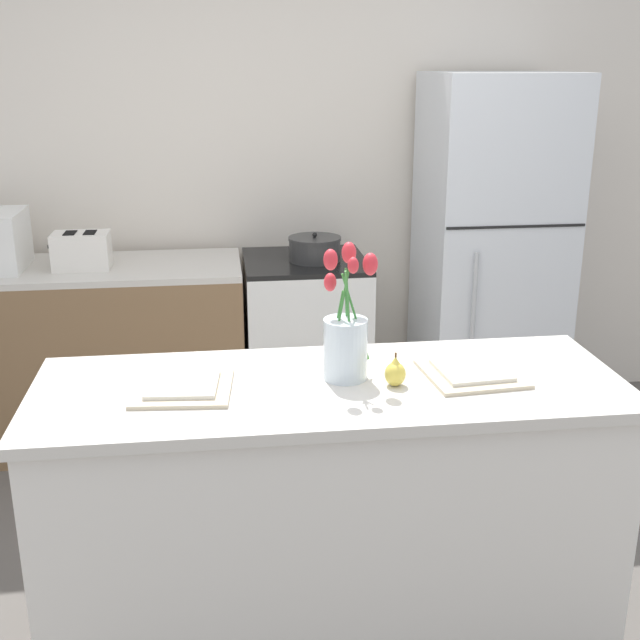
{
  "coord_description": "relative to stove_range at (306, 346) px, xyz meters",
  "views": [
    {
      "loc": [
        -0.32,
        -2.23,
        1.85
      ],
      "look_at": [
        0.0,
        0.25,
        1.03
      ],
      "focal_mm": 45.0,
      "sensor_mm": 36.0,
      "label": 1
    }
  ],
  "objects": [
    {
      "name": "plate_setting_right",
      "position": [
        0.34,
        -1.6,
        0.47
      ],
      "size": [
        0.31,
        0.31,
        0.02
      ],
      "color": "beige",
      "rests_on": "kitchen_island"
    },
    {
      "name": "cooking_pot",
      "position": [
        0.04,
        -0.03,
        0.51
      ],
      "size": [
        0.26,
        0.26,
        0.14
      ],
      "color": "#2D2D2D",
      "rests_on": "stove_range"
    },
    {
      "name": "stove_range",
      "position": [
        0.0,
        0.0,
        0.0
      ],
      "size": [
        0.6,
        0.61,
        0.91
      ],
      "color": "silver",
      "rests_on": "ground_plane"
    },
    {
      "name": "pear_figurine",
      "position": [
        0.09,
        -1.64,
        0.5
      ],
      "size": [
        0.06,
        0.06,
        0.1
      ],
      "color": "#E5CC4C",
      "rests_on": "kitchen_island"
    },
    {
      "name": "toaster",
      "position": [
        -1.06,
        -0.04,
        0.54
      ],
      "size": [
        0.28,
        0.18,
        0.17
      ],
      "color": "silver",
      "rests_on": "back_counter"
    },
    {
      "name": "kitchen_island",
      "position": [
        -0.1,
        -1.6,
        0.0
      ],
      "size": [
        1.8,
        0.66,
        0.91
      ],
      "color": "silver",
      "rests_on": "ground_plane"
    },
    {
      "name": "flower_vase",
      "position": [
        -0.05,
        -1.56,
        0.59
      ],
      "size": [
        0.17,
        0.19,
        0.41
      ],
      "color": "silver",
      "rests_on": "kitchen_island"
    },
    {
      "name": "plate_setting_left",
      "position": [
        -0.54,
        -1.6,
        0.47
      ],
      "size": [
        0.31,
        0.31,
        0.02
      ],
      "color": "beige",
      "rests_on": "kitchen_island"
    },
    {
      "name": "ground_plane",
      "position": [
        -0.1,
        -1.6,
        -0.45
      ],
      "size": [
        10.0,
        10.0,
        0.0
      ],
      "primitive_type": "plane",
      "color": "#59544F"
    },
    {
      "name": "refrigerator",
      "position": [
        0.95,
        0.0,
        0.44
      ],
      "size": [
        0.68,
        0.67,
        1.79
      ],
      "color": "silver",
      "rests_on": "ground_plane"
    },
    {
      "name": "back_counter",
      "position": [
        -1.16,
        0.0,
        0.0
      ],
      "size": [
        1.68,
        0.6,
        0.91
      ],
      "color": "brown",
      "rests_on": "ground_plane"
    },
    {
      "name": "back_wall",
      "position": [
        -0.1,
        0.4,
        0.9
      ],
      "size": [
        5.2,
        0.08,
        2.7
      ],
      "color": "silver",
      "rests_on": "ground_plane"
    }
  ]
}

